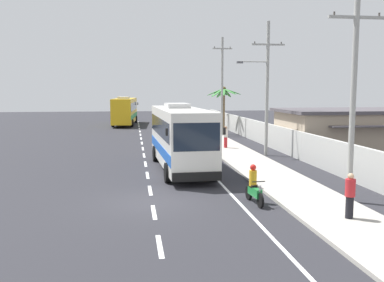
# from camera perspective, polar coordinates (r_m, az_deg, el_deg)

# --- Properties ---
(ground_plane) EXTENTS (160.00, 160.00, 0.00)m
(ground_plane) POSITION_cam_1_polar(r_m,az_deg,el_deg) (18.48, -5.33, -8.13)
(ground_plane) COLOR #28282D
(sidewalk_kerb) EXTENTS (3.20, 90.00, 0.14)m
(sidewalk_kerb) POSITION_cam_1_polar(r_m,az_deg,el_deg) (29.23, 7.22, -2.48)
(sidewalk_kerb) COLOR #A8A399
(sidewalk_kerb) RESTS_ON ground
(lane_markings) EXTENTS (3.81, 71.00, 0.01)m
(lane_markings) POSITION_cam_1_polar(r_m,az_deg,el_deg) (32.67, -2.50, -1.57)
(lane_markings) COLOR white
(lane_markings) RESTS_ON ground
(boundary_wall) EXTENTS (0.24, 60.00, 1.94)m
(boundary_wall) POSITION_cam_1_polar(r_m,az_deg,el_deg) (34.02, 11.68, 0.27)
(boundary_wall) COLOR #B2B2AD
(boundary_wall) RESTS_ON ground
(coach_bus_foreground) EXTENTS (3.23, 10.70, 3.94)m
(coach_bus_foreground) POSITION_cam_1_polar(r_m,az_deg,el_deg) (25.69, -1.58, 0.74)
(coach_bus_foreground) COLOR silver
(coach_bus_foreground) RESTS_ON ground
(coach_bus_far_lane) EXTENTS (3.59, 11.71, 3.91)m
(coach_bus_far_lane) POSITION_cam_1_polar(r_m,az_deg,el_deg) (59.36, -8.95, 4.08)
(coach_bus_far_lane) COLOR gold
(coach_bus_far_lane) RESTS_ON ground
(motorcycle_beside_bus) EXTENTS (0.56, 1.96, 1.64)m
(motorcycle_beside_bus) POSITION_cam_1_polar(r_m,az_deg,el_deg) (34.01, 0.93, -0.11)
(motorcycle_beside_bus) COLOR black
(motorcycle_beside_bus) RESTS_ON ground
(motorcycle_trailing) EXTENTS (0.56, 1.96, 1.64)m
(motorcycle_trailing) POSITION_cam_1_polar(r_m,az_deg,el_deg) (18.28, 8.26, -6.19)
(motorcycle_trailing) COLOR black
(motorcycle_trailing) RESTS_ON ground
(pedestrian_near_kerb) EXTENTS (0.36, 0.36, 1.66)m
(pedestrian_near_kerb) POSITION_cam_1_polar(r_m,az_deg,el_deg) (16.52, 20.31, -6.74)
(pedestrian_near_kerb) COLOR black
(pedestrian_near_kerb) RESTS_ON sidewalk_kerb
(pedestrian_midwalk) EXTENTS (0.36, 0.36, 1.74)m
(pedestrian_midwalk) POSITION_cam_1_polar(r_m,az_deg,el_deg) (34.48, 4.51, 0.61)
(pedestrian_midwalk) COLOR red
(pedestrian_midwalk) RESTS_ON sidewalk_kerb
(utility_pole_nearest) EXTENTS (2.44, 0.24, 8.81)m
(utility_pole_nearest) POSITION_cam_1_polar(r_m,az_deg,el_deg) (19.10, 20.71, 6.00)
(utility_pole_nearest) COLOR #9E9E99
(utility_pole_nearest) RESTS_ON ground
(utility_pole_mid) EXTENTS (3.48, 0.24, 9.61)m
(utility_pole_mid) POSITION_cam_1_polar(r_m,az_deg,el_deg) (31.48, 9.85, 7.32)
(utility_pole_mid) COLOR #9E9E99
(utility_pole_mid) RESTS_ON ground
(utility_pole_far) EXTENTS (2.02, 0.24, 10.07)m
(utility_pole_far) POSITION_cam_1_polar(r_m,az_deg,el_deg) (44.15, 4.03, 7.40)
(utility_pole_far) COLOR #9E9E99
(utility_pole_far) RESTS_ON ground
(palm_nearest) EXTENTS (3.75, 3.80, 5.15)m
(palm_nearest) POSITION_cam_1_polar(r_m,az_deg,el_deg) (46.56, 4.22, 5.52)
(palm_nearest) COLOR brown
(palm_nearest) RESTS_ON ground
(palm_second) EXTENTS (2.95, 2.73, 5.06)m
(palm_second) POSITION_cam_1_polar(r_m,az_deg,el_deg) (51.31, 4.12, 5.56)
(palm_second) COLOR brown
(palm_second) RESTS_ON ground
(roadside_building) EXTENTS (11.99, 7.33, 3.31)m
(roadside_building) POSITION_cam_1_polar(r_m,az_deg,el_deg) (35.29, 21.27, 1.32)
(roadside_building) COLOR tan
(roadside_building) RESTS_ON ground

